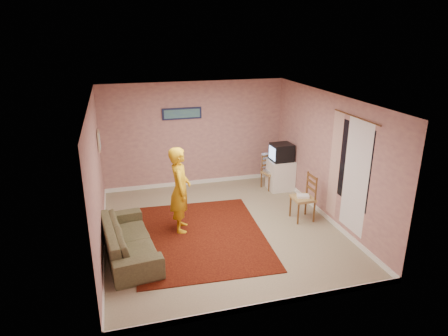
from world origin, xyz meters
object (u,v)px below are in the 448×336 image
object	(u,v)px
sofa	(129,239)
crt_tv	(281,152)
person	(180,190)
chair_a	(271,169)
chair_b	(303,193)
tv_cabinet	(280,175)

from	to	relation	value
sofa	crt_tv	bearing A→B (deg)	-67.44
crt_tv	person	distance (m)	3.07
chair_a	chair_b	bearing A→B (deg)	-105.85
tv_cabinet	sofa	distance (m)	4.30
chair_a	chair_b	distance (m)	1.78
tv_cabinet	person	xyz separation A→B (m)	(-2.71, -1.44, 0.48)
tv_cabinet	chair_a	world-z (taller)	chair_a
person	crt_tv	bearing A→B (deg)	-53.00
chair_b	person	distance (m)	2.52
tv_cabinet	crt_tv	distance (m)	0.58
chair_a	person	distance (m)	2.96
crt_tv	sofa	distance (m)	4.35
chair_a	person	xyz separation A→B (m)	(-2.50, -1.56, 0.34)
tv_cabinet	chair_b	xyz separation A→B (m)	(-0.22, -1.66, 0.23)
tv_cabinet	person	world-z (taller)	person
chair_b	sofa	xyz separation A→B (m)	(-3.53, -0.45, -0.30)
tv_cabinet	crt_tv	size ratio (longest dim) A/B	1.45
crt_tv	chair_a	distance (m)	0.50
crt_tv	person	xyz separation A→B (m)	(-2.71, -1.44, -0.10)
tv_cabinet	person	bearing A→B (deg)	-152.06
tv_cabinet	chair_a	distance (m)	0.28
chair_a	tv_cabinet	bearing A→B (deg)	-44.40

